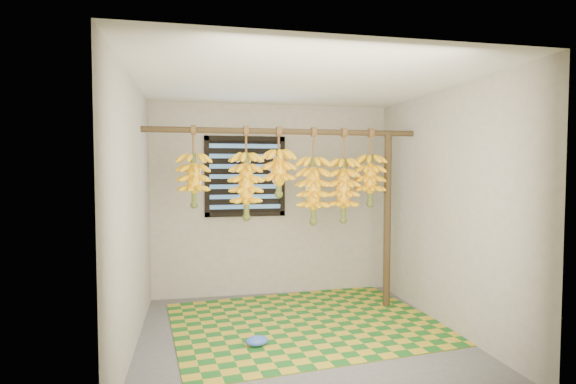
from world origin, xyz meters
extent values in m
cube|color=#4F4F4F|center=(0.00, 0.00, -0.01)|extent=(3.00, 3.00, 0.01)
cube|color=silver|center=(0.00, 0.00, 2.40)|extent=(3.00, 3.00, 0.01)
cube|color=gray|center=(0.00, 1.50, 1.20)|extent=(3.00, 0.01, 2.40)
cube|color=gray|center=(-1.50, 0.00, 1.20)|extent=(0.01, 3.00, 2.40)
cube|color=gray|center=(1.50, 0.00, 1.20)|extent=(0.01, 3.00, 2.40)
cube|color=black|center=(-0.35, 1.48, 1.50)|extent=(1.00, 0.04, 1.00)
cylinder|color=#49361C|center=(0.00, 0.70, 2.00)|extent=(3.00, 0.06, 0.06)
cylinder|color=#49361C|center=(1.20, 0.70, 1.00)|extent=(0.08, 0.08, 2.00)
cube|color=#1A5A1C|center=(0.15, 0.35, 0.01)|extent=(2.89, 2.42, 0.01)
ellipsoid|color=blue|center=(-0.44, -0.17, 0.05)|extent=(0.24, 0.19, 0.09)
cylinder|color=brown|center=(-0.98, 0.70, 1.88)|extent=(0.02, 0.02, 0.30)
cylinder|color=#4C5923|center=(-0.98, 0.70, 1.50)|extent=(0.06, 0.06, 0.52)
cylinder|color=brown|center=(-0.43, 0.70, 1.88)|extent=(0.02, 0.02, 0.29)
cylinder|color=#4C5923|center=(-0.43, 0.70, 1.43)|extent=(0.06, 0.06, 0.67)
cylinder|color=brown|center=(-0.07, 0.70, 1.90)|extent=(0.02, 0.02, 0.26)
cylinder|color=#4C5923|center=(-0.07, 0.70, 1.57)|extent=(0.06, 0.06, 0.46)
cylinder|color=brown|center=(0.32, 0.70, 1.86)|extent=(0.02, 0.02, 0.34)
cylinder|color=#4C5923|center=(0.32, 0.70, 1.38)|extent=(0.06, 0.06, 0.69)
cylinder|color=brown|center=(0.67, 0.70, 1.86)|extent=(0.02, 0.02, 0.35)
cylinder|color=#4C5923|center=(0.67, 0.70, 1.38)|extent=(0.06, 0.06, 0.67)
cylinder|color=brown|center=(0.99, 0.70, 1.88)|extent=(0.02, 0.02, 0.30)
cylinder|color=#4C5923|center=(0.99, 0.70, 1.49)|extent=(0.06, 0.06, 0.54)
camera|label=1|loc=(-0.97, -4.09, 1.60)|focal=28.00mm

